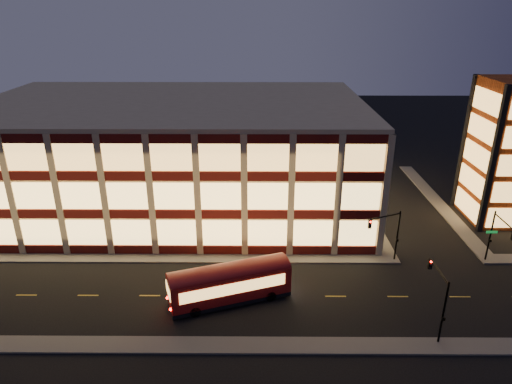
{
  "coord_description": "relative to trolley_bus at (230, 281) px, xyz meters",
  "views": [
    {
      "loc": [
        8.54,
        -42.95,
        26.06
      ],
      "look_at": [
        8.21,
        8.0,
        5.14
      ],
      "focal_mm": 32.0,
      "sensor_mm": 36.0,
      "label": 1
    }
  ],
  "objects": [
    {
      "name": "sidewalk_tower_west",
      "position": [
        28.18,
        23.73,
        -2.06
      ],
      "size": [
        2.0,
        30.0,
        0.15
      ],
      "primitive_type": "cube",
      "color": "#514F4C",
      "rests_on": "ground"
    },
    {
      "name": "trolley_bus",
      "position": [
        0.0,
        0.0,
        0.0
      ],
      "size": [
        11.66,
        6.49,
        3.85
      ],
      "rotation": [
        0.0,
        0.0,
        0.34
      ],
      "color": "#820707",
      "rests_on": "ground"
    },
    {
      "name": "ground",
      "position": [
        -5.82,
        6.73,
        -2.13
      ],
      "size": [
        200.0,
        200.0,
        0.0
      ],
      "primitive_type": "plane",
      "color": "black",
      "rests_on": "ground"
    },
    {
      "name": "traffic_signal_far",
      "position": [
        16.39,
        6.97,
        1.98
      ],
      "size": [
        3.79,
        1.87,
        6.0
      ],
      "color": "black",
      "rests_on": "ground"
    },
    {
      "name": "traffic_signal_right",
      "position": [
        27.68,
        6.11,
        1.97
      ],
      "size": [
        1.2,
        4.37,
        6.0
      ],
      "color": "black",
      "rests_on": "ground"
    },
    {
      "name": "sidewalk_office_south",
      "position": [
        -8.82,
        7.73,
        -2.06
      ],
      "size": [
        54.0,
        2.0,
        0.15
      ],
      "primitive_type": "cube",
      "color": "#514F4C",
      "rests_on": "ground"
    },
    {
      "name": "office_building",
      "position": [
        -8.74,
        23.64,
        5.11
      ],
      "size": [
        50.45,
        30.45,
        14.5
      ],
      "color": "tan",
      "rests_on": "ground"
    },
    {
      "name": "sidewalk_office_east",
      "position": [
        17.18,
        23.73,
        -2.06
      ],
      "size": [
        2.0,
        30.0,
        0.15
      ],
      "primitive_type": "cube",
      "color": "#514F4C",
      "rests_on": "ground"
    },
    {
      "name": "sidewalk_near",
      "position": [
        -5.82,
        -6.27,
        -2.06
      ],
      "size": [
        100.0,
        2.0,
        0.15
      ],
      "primitive_type": "cube",
      "color": "#514F4C",
      "rests_on": "ground"
    },
    {
      "name": "stair_tower",
      "position": [
        34.13,
        18.68,
        6.86
      ],
      "size": [
        8.6,
        8.6,
        18.0
      ],
      "color": "#8C3814",
      "rests_on": "ground"
    },
    {
      "name": "traffic_signal_near",
      "position": [
        17.68,
        -4.3,
        1.99
      ],
      "size": [
        0.32,
        4.45,
        6.0
      ],
      "color": "black",
      "rests_on": "ground"
    }
  ]
}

